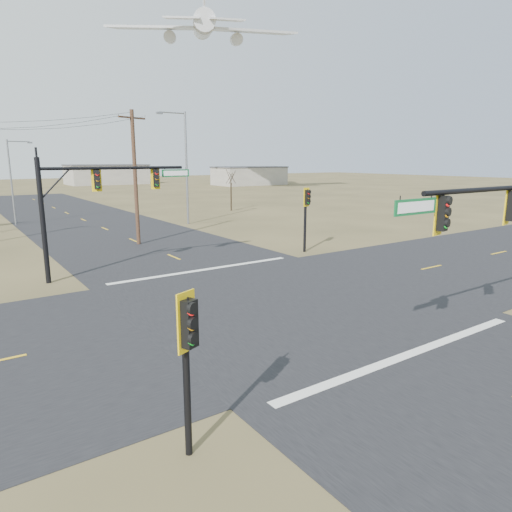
{
  "coord_description": "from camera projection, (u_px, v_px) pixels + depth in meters",
  "views": [
    {
      "loc": [
        -12.79,
        -16.64,
        6.65
      ],
      "look_at": [
        -0.66,
        1.0,
        2.1
      ],
      "focal_mm": 32.0,
      "sensor_mm": 36.0,
      "label": 1
    }
  ],
  "objects": [
    {
      "name": "jet_airliner",
      "position": [
        203.0,
        26.0,
        80.85
      ],
      "size": [
        29.29,
        29.83,
        13.92
      ],
      "rotation": [
        0.0,
        -0.19,
        1.1
      ],
      "color": "silver"
    },
    {
      "name": "mast_arm_far",
      "position": [
        99.0,
        191.0,
        25.72
      ],
      "size": [
        8.84,
        0.55,
        6.76
      ],
      "rotation": [
        0.0,
        0.0,
        -0.31
      ],
      "color": "black",
      "rests_on": "ground"
    },
    {
      "name": "road_ew",
      "position": [
        279.0,
        300.0,
        21.88
      ],
      "size": [
        160.0,
        14.0,
        0.02
      ],
      "primitive_type": "cube",
      "color": "black",
      "rests_on": "ground"
    },
    {
      "name": "mast_arm_near",
      "position": [
        509.0,
        219.0,
        15.93
      ],
      "size": [
        10.33,
        0.5,
        6.29
      ],
      "rotation": [
        0.0,
        0.0,
        0.19
      ],
      "color": "black",
      "rests_on": "ground"
    },
    {
      "name": "road_ns",
      "position": [
        279.0,
        300.0,
        21.88
      ],
      "size": [
        14.0,
        160.0,
        0.02
      ],
      "primitive_type": "cube",
      "color": "black",
      "rests_on": "ground"
    },
    {
      "name": "stop_bar_far",
      "position": [
        205.0,
        270.0,
        27.92
      ],
      "size": [
        12.0,
        0.4,
        0.01
      ],
      "primitive_type": "cube",
      "color": "silver",
      "rests_on": "road_ns"
    },
    {
      "name": "bare_tree_c",
      "position": [
        231.0,
        177.0,
        59.29
      ],
      "size": [
        2.69,
        2.69,
        5.67
      ],
      "rotation": [
        0.0,
        0.0,
        0.13
      ],
      "color": "black",
      "rests_on": "ground"
    },
    {
      "name": "streetlight_a",
      "position": [
        184.0,
        162.0,
        46.48
      ],
      "size": [
        3.16,
        0.37,
        11.34
      ],
      "rotation": [
        0.0,
        0.0,
        0.14
      ],
      "color": "slate",
      "rests_on": "ground"
    },
    {
      "name": "pedestal_signal_sw",
      "position": [
        188.0,
        337.0,
        9.78
      ],
      "size": [
        0.67,
        0.59,
        3.93
      ],
      "rotation": [
        0.0,
        0.0,
        0.4
      ],
      "color": "black",
      "rests_on": "ground"
    },
    {
      "name": "ground",
      "position": [
        279.0,
        301.0,
        21.88
      ],
      "size": [
        320.0,
        320.0,
        0.0
      ],
      "primitive_type": "plane",
      "color": "brown",
      "rests_on": "ground"
    },
    {
      "name": "stop_bar_near",
      "position": [
        410.0,
        354.0,
        15.83
      ],
      "size": [
        12.0,
        0.4,
        0.01
      ],
      "primitive_type": "cube",
      "color": "silver",
      "rests_on": "road_ns"
    },
    {
      "name": "utility_pole_near",
      "position": [
        135.0,
        177.0,
        35.28
      ],
      "size": [
        2.4,
        1.0,
        10.32
      ],
      "rotation": [
        0.0,
        0.0,
        0.36
      ],
      "color": "#4C2F20",
      "rests_on": "ground"
    },
    {
      "name": "pedestal_signal_ne",
      "position": [
        307.0,
        206.0,
        32.65
      ],
      "size": [
        0.59,
        0.52,
        4.7
      ],
      "rotation": [
        0.0,
        0.0,
        0.08
      ],
      "color": "black",
      "rests_on": "ground"
    },
    {
      "name": "warehouse_mid",
      "position": [
        107.0,
        175.0,
        123.86
      ],
      "size": [
        20.0,
        12.0,
        5.0
      ],
      "primitive_type": "cube",
      "color": "#A7A194",
      "rests_on": "ground"
    },
    {
      "name": "warehouse_right",
      "position": [
        249.0,
        176.0,
        120.4
      ],
      "size": [
        18.0,
        10.0,
        4.5
      ],
      "primitive_type": "cube",
      "color": "#A7A194",
      "rests_on": "ground"
    },
    {
      "name": "streetlight_c",
      "position": [
        13.0,
        178.0,
        46.1
      ],
      "size": [
        2.39,
        0.22,
        8.61
      ],
      "rotation": [
        0.0,
        0.0,
        -0.0
      ],
      "color": "slate",
      "rests_on": "ground"
    }
  ]
}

